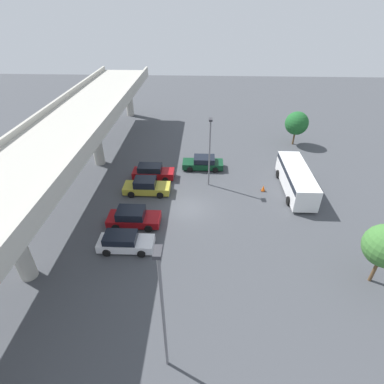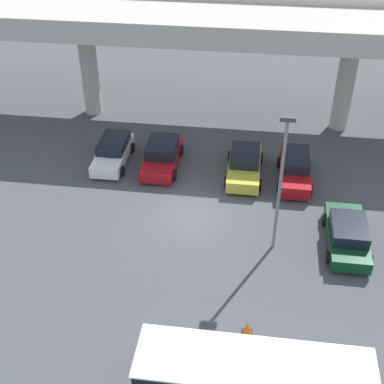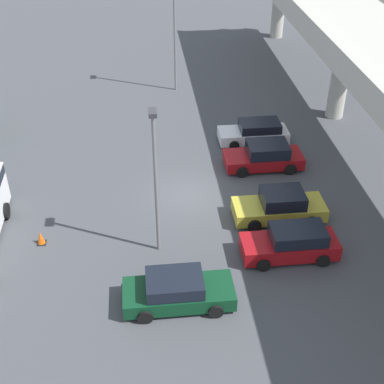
% 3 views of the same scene
% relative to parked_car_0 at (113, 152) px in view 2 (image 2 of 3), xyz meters
% --- Properties ---
extents(ground_plane, '(113.94, 113.94, 0.00)m').
position_rel_parked_car_0_xyz_m(ground_plane, '(5.70, -4.97, -0.70)').
color(ground_plane, '#424449').
extents(highway_overpass, '(54.40, 7.19, 7.93)m').
position_rel_parked_car_0_xyz_m(highway_overpass, '(5.70, 6.47, 5.90)').
color(highway_overpass, '#ADAAA0').
rests_on(highway_overpass, ground_plane).
extents(parked_car_0, '(2.05, 4.51, 1.45)m').
position_rel_parked_car_0_xyz_m(parked_car_0, '(0.00, 0.00, 0.00)').
color(parked_car_0, silver).
rests_on(parked_car_0, ground_plane).
extents(parked_car_1, '(2.24, 4.70, 1.59)m').
position_rel_parked_car_0_xyz_m(parked_car_1, '(3.14, -0.06, 0.04)').
color(parked_car_1, maroon).
rests_on(parked_car_1, ground_plane).
extents(parked_car_2, '(2.17, 4.81, 1.65)m').
position_rel_parked_car_0_xyz_m(parked_car_2, '(8.32, -0.39, 0.05)').
color(parked_car_2, gold).
rests_on(parked_car_2, ground_plane).
extents(parked_car_3, '(2.01, 4.62, 1.62)m').
position_rel_parked_car_0_xyz_m(parked_car_3, '(11.35, -0.56, 0.06)').
color(parked_car_3, maroon).
rests_on(parked_car_3, ground_plane).
extents(parked_car_4, '(2.19, 4.80, 1.49)m').
position_rel_parked_car_0_xyz_m(parked_car_4, '(13.88, -6.25, 0.00)').
color(parked_car_4, '#0C381E').
rests_on(parked_car_4, ground_plane).
extents(shuttle_bus, '(8.56, 2.71, 2.50)m').
position_rel_parked_car_0_xyz_m(shuttle_bus, '(9.43, -16.00, 0.80)').
color(shuttle_bus, white).
rests_on(shuttle_bus, ground_plane).
extents(lamp_post_mid_lot, '(0.70, 0.35, 7.50)m').
position_rel_parked_car_0_xyz_m(lamp_post_mid_lot, '(10.18, -6.88, 3.73)').
color(lamp_post_mid_lot, slate).
rests_on(lamp_post_mid_lot, ground_plane).
extents(traffic_cone, '(0.44, 0.44, 0.70)m').
position_rel_parked_car_0_xyz_m(traffic_cone, '(9.13, -12.69, -0.37)').
color(traffic_cone, black).
rests_on(traffic_cone, ground_plane).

